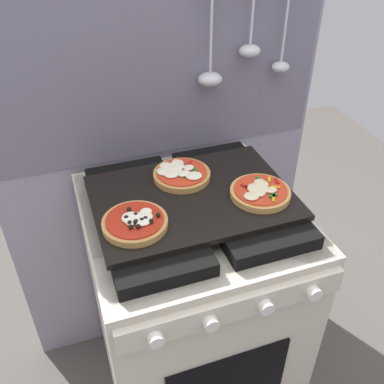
{
  "coord_description": "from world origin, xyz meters",
  "views": [
    {
      "loc": [
        -0.31,
        -0.9,
        1.62
      ],
      "look_at": [
        0.0,
        0.0,
        0.93
      ],
      "focal_mm": 40.46,
      "sensor_mm": 36.0,
      "label": 1
    }
  ],
  "objects_px": {
    "stove": "(192,306)",
    "pizza_right": "(260,192)",
    "baking_tray": "(192,197)",
    "pizza_left": "(136,222)",
    "pizza_center": "(180,174)"
  },
  "relations": [
    {
      "from": "pizza_center",
      "to": "pizza_right",
      "type": "bearing_deg",
      "value": -40.87
    },
    {
      "from": "pizza_left",
      "to": "pizza_center",
      "type": "height_order",
      "value": "pizza_left"
    },
    {
      "from": "pizza_left",
      "to": "baking_tray",
      "type": "bearing_deg",
      "value": 23.65
    },
    {
      "from": "baking_tray",
      "to": "pizza_left",
      "type": "distance_m",
      "value": 0.19
    },
    {
      "from": "stove",
      "to": "pizza_left",
      "type": "xyz_separation_m",
      "value": [
        -0.18,
        -0.08,
        0.48
      ]
    },
    {
      "from": "stove",
      "to": "pizza_right",
      "type": "bearing_deg",
      "value": -19.89
    },
    {
      "from": "pizza_right",
      "to": "pizza_center",
      "type": "xyz_separation_m",
      "value": [
        -0.18,
        0.15,
        0.0
      ]
    },
    {
      "from": "pizza_left",
      "to": "pizza_center",
      "type": "bearing_deg",
      "value": 44.38
    },
    {
      "from": "baking_tray",
      "to": "pizza_center",
      "type": "height_order",
      "value": "pizza_center"
    },
    {
      "from": "baking_tray",
      "to": "pizza_center",
      "type": "xyz_separation_m",
      "value": [
        -0.0,
        0.09,
        0.02
      ]
    },
    {
      "from": "pizza_right",
      "to": "pizza_center",
      "type": "distance_m",
      "value": 0.24
    },
    {
      "from": "baking_tray",
      "to": "pizza_center",
      "type": "bearing_deg",
      "value": 93.03
    },
    {
      "from": "stove",
      "to": "pizza_right",
      "type": "height_order",
      "value": "pizza_right"
    },
    {
      "from": "pizza_center",
      "to": "pizza_left",
      "type": "bearing_deg",
      "value": -135.62
    },
    {
      "from": "stove",
      "to": "pizza_right",
      "type": "xyz_separation_m",
      "value": [
        0.17,
        -0.06,
        0.48
      ]
    }
  ]
}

